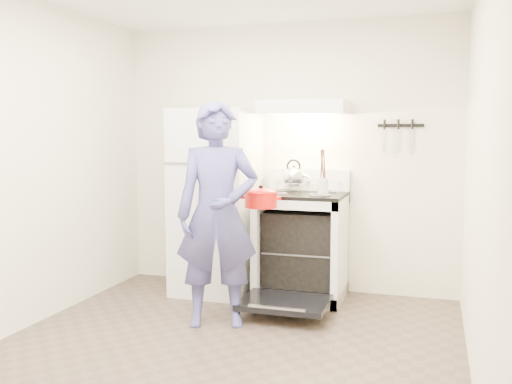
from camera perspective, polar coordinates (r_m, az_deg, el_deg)
floor at (r=3.99m, az=-3.77°, el=-15.92°), size 3.60×3.60×0.00m
back_wall at (r=5.43m, az=3.05°, el=3.45°), size 3.20×0.02×2.50m
refrigerator at (r=5.31m, az=-4.00°, el=-0.95°), size 0.70×0.70×1.70m
stove_body at (r=5.16m, az=4.58°, el=-5.55°), size 0.76×0.65×0.92m
cooktop at (r=5.08m, az=4.62°, el=-0.30°), size 0.76×0.65×0.03m
backsplash at (r=5.35m, az=5.31°, el=1.25°), size 0.76×0.07×0.20m
oven_door at (r=4.68m, az=2.88°, el=-10.98°), size 0.70×0.54×0.04m
oven_rack at (r=5.16m, az=4.58°, el=-5.77°), size 0.60×0.52×0.01m
range_hood at (r=5.13m, az=4.89°, el=8.43°), size 0.76×0.50×0.12m
knife_strip at (r=5.25m, az=14.27°, el=6.46°), size 0.40×0.02×0.03m
pizza_stone at (r=5.15m, az=4.93°, el=-5.62°), size 0.35×0.35×0.02m
tea_kettle at (r=5.19m, az=3.77°, el=1.63°), size 0.24×0.20×0.29m
utensil_jar at (r=4.77m, az=6.70°, el=0.60°), size 0.11×0.11×0.13m
person at (r=4.38m, az=-3.88°, el=-2.26°), size 0.73×0.60×1.73m
dutch_oven at (r=4.58m, az=0.48°, el=-0.80°), size 0.33×0.26×0.22m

